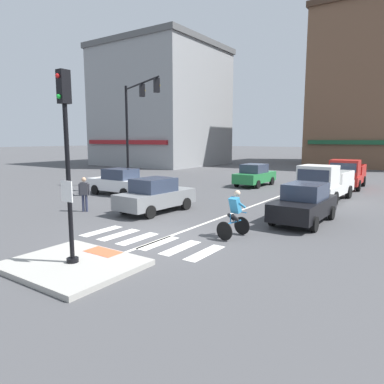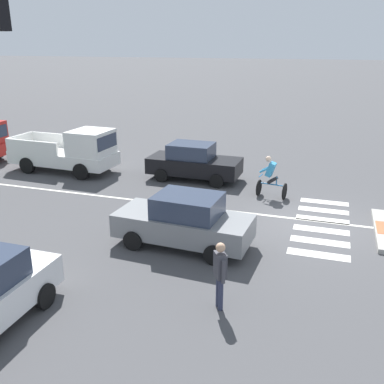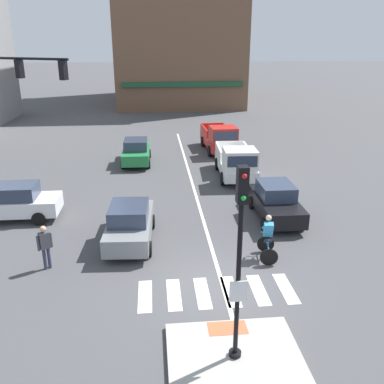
% 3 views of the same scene
% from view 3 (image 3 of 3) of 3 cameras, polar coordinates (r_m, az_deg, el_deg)
% --- Properties ---
extents(ground_plane, '(300.00, 300.00, 0.00)m').
position_cam_3_polar(ground_plane, '(14.34, 3.14, -12.64)').
color(ground_plane, '#474749').
extents(traffic_island, '(3.45, 2.84, 0.15)m').
position_cam_3_polar(traffic_island, '(11.56, 5.87, -21.62)').
color(traffic_island, '#A3A099').
rests_on(traffic_island, ground).
extents(tactile_pad_front, '(1.10, 0.60, 0.01)m').
position_cam_3_polar(tactile_pad_front, '(12.31, 4.89, -18.07)').
color(tactile_pad_front, '#DB5B38').
rests_on(tactile_pad_front, traffic_island).
extents(signal_pole, '(0.44, 0.38, 5.05)m').
position_cam_3_polar(signal_pole, '(9.77, 6.53, -7.91)').
color(signal_pole, black).
rests_on(signal_pole, traffic_island).
extents(crosswalk_stripe_a, '(0.44, 1.80, 0.01)m').
position_cam_3_polar(crosswalk_stripe_a, '(13.88, -6.45, -13.96)').
color(crosswalk_stripe_a, silver).
rests_on(crosswalk_stripe_a, ground).
extents(crosswalk_stripe_b, '(0.44, 1.80, 0.01)m').
position_cam_3_polar(crosswalk_stripe_b, '(13.88, -2.49, -13.83)').
color(crosswalk_stripe_b, silver).
rests_on(crosswalk_stripe_b, ground).
extents(crosswalk_stripe_c, '(0.44, 1.80, 0.01)m').
position_cam_3_polar(crosswalk_stripe_c, '(13.95, 1.44, -13.63)').
color(crosswalk_stripe_c, silver).
rests_on(crosswalk_stripe_c, ground).
extents(crosswalk_stripe_d, '(0.44, 1.80, 0.01)m').
position_cam_3_polar(crosswalk_stripe_d, '(14.08, 5.31, -13.38)').
color(crosswalk_stripe_d, silver).
rests_on(crosswalk_stripe_d, ground).
extents(crosswalk_stripe_e, '(0.44, 1.80, 0.01)m').
position_cam_3_polar(crosswalk_stripe_e, '(14.26, 9.09, -13.07)').
color(crosswalk_stripe_e, silver).
rests_on(crosswalk_stripe_e, ground).
extents(crosswalk_stripe_f, '(0.44, 1.80, 0.01)m').
position_cam_3_polar(crosswalk_stripe_f, '(14.51, 12.75, -12.72)').
color(crosswalk_stripe_f, silver).
rests_on(crosswalk_stripe_f, ground).
extents(lane_centre_line, '(0.14, 28.00, 0.01)m').
position_cam_3_polar(lane_centre_line, '(23.34, 0.18, 0.74)').
color(lane_centre_line, silver).
rests_on(lane_centre_line, ground).
extents(traffic_light_mast, '(5.41, 2.92, 7.23)m').
position_cam_3_polar(traffic_light_mast, '(22.01, -24.83, 11.22)').
color(traffic_light_mast, black).
rests_on(traffic_light_mast, ground).
extents(building_corner_right, '(15.40, 20.69, 19.64)m').
position_cam_3_polar(building_corner_right, '(57.67, -2.16, 22.19)').
color(building_corner_right, brown).
rests_on(building_corner_right, ground).
extents(car_grey_westbound_near, '(2.02, 4.19, 1.64)m').
position_cam_3_polar(car_grey_westbound_near, '(16.96, -8.52, -4.28)').
color(car_grey_westbound_near, slate).
rests_on(car_grey_westbound_near, ground).
extents(car_black_eastbound_mid, '(1.89, 4.12, 1.64)m').
position_cam_3_polar(car_black_eastbound_mid, '(19.40, 11.39, -1.26)').
color(car_black_eastbound_mid, black).
rests_on(car_black_eastbound_mid, ground).
extents(car_white_cross_left, '(4.10, 1.85, 1.64)m').
position_cam_3_polar(car_white_cross_left, '(20.58, -23.20, -1.29)').
color(car_white_cross_left, white).
rests_on(car_white_cross_left, ground).
extents(car_green_westbound_distant, '(1.89, 4.12, 1.64)m').
position_cam_3_polar(car_green_westbound_distant, '(27.89, -7.65, 5.54)').
color(car_green_westbound_distant, '#237A3D').
rests_on(car_green_westbound_distant, ground).
extents(pickup_truck_white_eastbound_far, '(2.23, 5.18, 2.08)m').
position_cam_3_polar(pickup_truck_white_eastbound_far, '(24.55, 6.12, 3.99)').
color(pickup_truck_white_eastbound_far, white).
rests_on(pickup_truck_white_eastbound_far, ground).
extents(pickup_truck_red_eastbound_distant, '(2.24, 5.18, 2.08)m').
position_cam_3_polar(pickup_truck_red_eastbound_distant, '(30.54, 3.82, 7.27)').
color(pickup_truck_red_eastbound_distant, red).
rests_on(pickup_truck_red_eastbound_distant, ground).
extents(cyclist, '(0.81, 1.18, 1.68)m').
position_cam_3_polar(cyclist, '(15.81, 10.36, -6.02)').
color(cyclist, black).
rests_on(cyclist, ground).
extents(pedestrian_at_curb_left, '(0.47, 0.38, 1.67)m').
position_cam_3_polar(pedestrian_at_curb_left, '(15.68, -19.50, -6.71)').
color(pedestrian_at_curb_left, '#2D334C').
rests_on(pedestrian_at_curb_left, ground).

